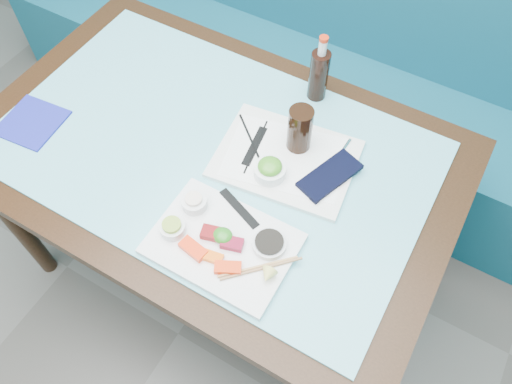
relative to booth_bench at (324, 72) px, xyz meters
The scene contains 34 objects.
booth_bench is the anchor object (origin of this frame).
dining_table 0.89m from the booth_bench, 90.00° to the right, with size 1.40×0.90×0.75m.
glass_top 0.92m from the booth_bench, 90.00° to the right, with size 1.22×0.76×0.01m, color #62B6C4.
sashimi_plate 1.17m from the booth_bench, 79.97° to the right, with size 0.35×0.25×0.02m, color white.
salmon_left 1.22m from the booth_bench, 82.91° to the right, with size 0.07×0.03×0.02m, color #FF300A.
salmon_mid 1.22m from the booth_bench, 80.40° to the right, with size 0.06×0.03×0.01m, color #FF600A.
salmon_right 1.23m from the booth_bench, 78.02° to the right, with size 0.06×0.03×0.02m, color #FB330A.
tuna_left 1.17m from the booth_bench, 81.48° to the right, with size 0.06×0.04×0.02m, color maroon.
tuna_right 1.17m from the booth_bench, 78.64° to the right, with size 0.06×0.03×0.02m, color maroon.
seaweed_garnish 1.17m from the booth_bench, 80.14° to the right, with size 0.05×0.05×0.03m, color #287A1C.
ramekin_wasabi 1.19m from the booth_bench, 86.59° to the right, with size 0.07×0.07×0.03m, color white.
wasabi_fill 1.20m from the booth_bench, 86.59° to the right, with size 0.05×0.05×0.01m, color #8DAE38.
ramekin_ginger 1.11m from the booth_bench, 86.02° to the right, with size 0.07×0.07×0.03m, color silver.
ginger_fill 1.12m from the booth_bench, 86.02° to the right, with size 0.04×0.04×0.01m, color beige.
soy_dish 1.15m from the booth_bench, 73.99° to the right, with size 0.09×0.09×0.02m, color silver.
soy_fill 1.15m from the booth_bench, 73.99° to the right, with size 0.07×0.07×0.01m, color black.
lemon_wedge 1.24m from the booth_bench, 73.18° to the right, with size 0.04×0.04×0.03m, color #FAED76.
chopstick_sleeve 1.07m from the booth_bench, 79.77° to the right, with size 0.14×0.02×0.00m, color black.
wooden_chopstick_a 1.21m from the booth_bench, 74.65° to the right, with size 0.01×0.01×0.20m, color tan.
wooden_chopstick_b 1.21m from the booth_bench, 74.16° to the right, with size 0.01×0.01×0.21m, color #9C6F49.
serving_tray 0.88m from the booth_bench, 75.28° to the right, with size 0.38×0.29×0.01m, color white.
paper_placemat 0.89m from the booth_bench, 75.28° to the right, with size 0.33×0.23×0.00m, color white.
seaweed_bowl 0.96m from the booth_bench, 77.19° to the right, with size 0.09×0.09×0.04m, color white.
seaweed_salad 0.97m from the booth_bench, 77.19° to the right, with size 0.07×0.07×0.03m, color #408F21.
cola_glass 0.88m from the booth_bench, 73.46° to the right, with size 0.07×0.07×0.14m, color black.
navy_pouch 0.93m from the booth_bench, 66.32° to the right, with size 0.08×0.18×0.01m, color black.
fork 0.84m from the booth_bench, 63.48° to the right, with size 0.01×0.01×0.08m, color silver.
black_chopstick_a 0.88m from the booth_bench, 82.49° to the right, with size 0.01×0.01×0.24m, color black.
black_chopstick_b 0.88m from the booth_bench, 81.91° to the right, with size 0.01×0.01×0.20m, color black.
tray_sleeve 0.88m from the booth_bench, 82.20° to the right, with size 0.02×0.15×0.00m, color black.
cola_bottle_body 0.70m from the booth_bench, 71.77° to the right, with size 0.06×0.06×0.16m, color black.
cola_bottle_neck 0.77m from the booth_bench, 71.77° to the right, with size 0.02×0.02×0.05m, color silver.
cola_bottle_cap 0.80m from the booth_bench, 71.77° to the right, with size 0.03×0.03×0.01m, color red.
blue_napkin 1.21m from the booth_bench, 116.79° to the right, with size 0.17×0.17×0.01m, color navy.
Camera 1 is at (0.55, 0.75, 1.88)m, focal length 35.00 mm.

